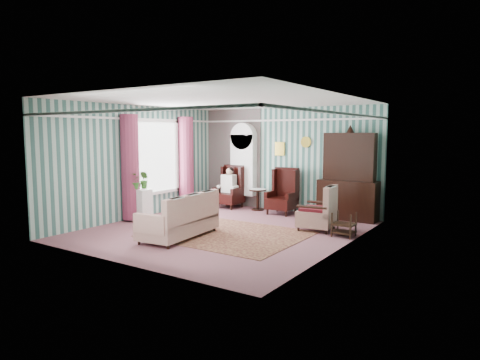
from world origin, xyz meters
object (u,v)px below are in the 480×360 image
Objects in this scene: wingback_right at (282,191)px; sofa at (179,215)px; seated_woman at (229,188)px; nest_table at (344,224)px; coffee_table at (189,217)px; bookcase at (243,169)px; plant_stand at (140,205)px; wingback_left at (229,187)px; dresser_hutch at (348,173)px; round_side_table at (258,200)px; floral_armchair at (317,207)px.

sofa is (-0.55, -3.54, -0.14)m from wingback_right.
sofa is at bearing -71.27° from seated_woman.
coffee_table is (-3.54, -0.90, -0.08)m from nest_table.
bookcase is 2.80× the size of plant_stand.
wingback_left is 1.06× the size of seated_woman.
seated_woman is at bearing -122.66° from bookcase.
wingback_left is at bearing 180.00° from wingback_right.
dresser_hutch is 1.89× the size of wingback_right.
round_side_table is 3.36m from plant_stand.
coffee_table is at bearing -84.31° from bookcase.
nest_table is at bearing -20.85° from seated_woman.
bookcase is 3.73× the size of round_side_table.
sofa is (2.00, -0.79, 0.08)m from plant_stand.
coffee_table is (0.53, -2.45, -0.44)m from wingback_left.
floral_armchair is at bearing -20.96° from wingback_left.
plant_stand is (-4.87, -1.20, 0.13)m from nest_table.
floral_armchair reaches higher than round_side_table.
wingback_right reaches higher than sofa.
sofa is at bearing -145.27° from nest_table.
dresser_hutch is 2.29× the size of floral_armchair.
wingback_right reaches higher than nest_table.
seated_woman is 1.15× the size of floral_armchair.
nest_table is 0.68× the size of plant_stand.
plant_stand is at bearing -167.27° from coffee_table.
seated_woman reaches higher than floral_armchair.
sofa is 2.07× the size of coffee_table.
bookcase is 2.17× the size of floral_armchair.
sofa is at bearing -71.27° from wingback_left.
dresser_hutch reaches higher than coffee_table.
sofa is (1.20, -3.54, -0.11)m from seated_woman.
round_side_table reaches higher than nest_table.
nest_table is 0.83m from floral_armchair.
nest_table reaches higher than coffee_table.
round_side_table is (0.90, 0.15, -0.29)m from seated_woman.
wingback_left is 0.97m from round_side_table.
plant_stand is at bearing -132.84° from wingback_right.
seated_woman is (-1.75, 0.00, -0.04)m from wingback_right.
round_side_table is 0.31× the size of sofa.
nest_table is at bearing -20.85° from wingback_left.
seated_woman reaches higher than plant_stand.
wingback_left is 2.08× the size of round_side_table.
nest_table is at bearing -116.09° from floral_armchair.
bookcase is 1.79× the size of wingback_left.
sofa is 3.11m from floral_armchair.
coffee_table is at bearing -116.42° from wingback_right.
plant_stand is at bearing -106.22° from seated_woman.
round_side_table is 2.82m from floral_armchair.
wingback_right is at bearing -171.23° from dresser_hutch.
coffee_table is at bearing -165.74° from nest_table.
wingback_right reaches higher than coffee_table.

